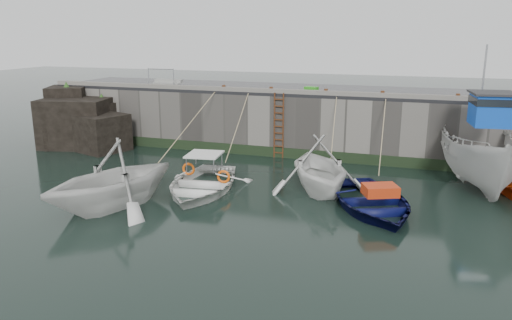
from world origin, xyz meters
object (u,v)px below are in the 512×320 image
(boat_near_blue, at_px, (201,190))
(boat_far_white, at_px, (482,156))
(bollard_a, at_px, (224,88))
(bollard_d, at_px, (382,94))
(bollard_e, at_px, (458,97))
(boat_near_navy, at_px, (371,208))
(boat_near_white, at_px, (114,206))
(boat_near_blacktrim, at_px, (318,190))
(ladder, at_px, (279,126))
(bollard_c, at_px, (326,92))
(bollard_b, at_px, (271,90))
(fish_crate, at_px, (311,90))

(boat_near_blue, xyz_separation_m, boat_far_white, (10.41, 4.37, 1.21))
(bollard_a, distance_m, bollard_d, 7.80)
(bollard_d, relative_size, bollard_e, 1.00)
(boat_far_white, xyz_separation_m, bollard_e, (-1.02, 1.99, 2.09))
(boat_near_navy, relative_size, bollard_e, 18.18)
(boat_near_navy, distance_m, bollard_d, 7.11)
(boat_near_navy, bearing_deg, boat_near_white, 173.21)
(boat_near_blacktrim, xyz_separation_m, boat_near_navy, (2.20, -1.47, 0.00))
(ladder, bearing_deg, boat_near_white, -112.34)
(boat_near_blacktrim, distance_m, bollard_c, 5.89)
(bollard_d, bearing_deg, bollard_c, 180.00)
(boat_far_white, height_order, bollard_b, boat_far_white)
(boat_near_navy, bearing_deg, bollard_a, 118.01)
(boat_near_white, xyz_separation_m, boat_near_blue, (2.20, 2.70, 0.00))
(boat_far_white, bearing_deg, bollard_d, 147.15)
(boat_far_white, xyz_separation_m, bollard_c, (-6.82, 1.99, 2.09))
(bollard_c, bearing_deg, boat_near_navy, -64.80)
(bollard_b, relative_size, bollard_d, 1.00)
(bollard_c, bearing_deg, ladder, -171.33)
(ladder, xyz_separation_m, bollard_a, (-3.00, 0.34, 1.71))
(boat_near_blue, height_order, bollard_b, bollard_b)
(boat_near_white, distance_m, bollard_b, 10.12)
(boat_far_white, relative_size, bollard_b, 27.94)
(boat_near_blue, bearing_deg, bollard_e, 26.46)
(boat_near_navy, height_order, boat_far_white, boat_far_white)
(boat_near_navy, xyz_separation_m, bollard_d, (-0.36, 6.29, 3.30))
(boat_far_white, relative_size, bollard_d, 27.94)
(boat_far_white, distance_m, bollard_c, 7.41)
(boat_near_white, height_order, boat_near_navy, boat_near_white)
(bollard_d, bearing_deg, fish_crate, 171.28)
(fish_crate, bearing_deg, boat_near_white, -102.90)
(boat_near_blacktrim, bearing_deg, fish_crate, 82.02)
(boat_near_blacktrim, relative_size, boat_near_navy, 0.93)
(boat_near_blacktrim, xyz_separation_m, bollard_b, (-3.46, 4.82, 3.30))
(boat_near_white, bearing_deg, bollard_e, 59.42)
(boat_near_blacktrim, relative_size, fish_crate, 7.65)
(boat_near_blue, relative_size, bollard_d, 18.24)
(ladder, distance_m, boat_near_white, 9.56)
(ladder, distance_m, boat_far_white, 9.18)
(bollard_b, bearing_deg, bollard_d, 0.00)
(boat_near_white, relative_size, bollard_a, 18.54)
(boat_near_white, height_order, bollard_a, bollard_a)
(boat_far_white, height_order, bollard_c, boat_far_white)
(bollard_e, bearing_deg, bollard_c, 180.00)
(boat_near_white, xyz_separation_m, boat_near_blacktrim, (6.54, 4.24, 0.00))
(ladder, bearing_deg, boat_far_white, -10.37)
(boat_far_white, relative_size, bollard_e, 27.94)
(boat_near_white, bearing_deg, fish_crate, 84.01)
(fish_crate, bearing_deg, bollard_b, -149.92)
(boat_near_white, relative_size, bollard_e, 18.54)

